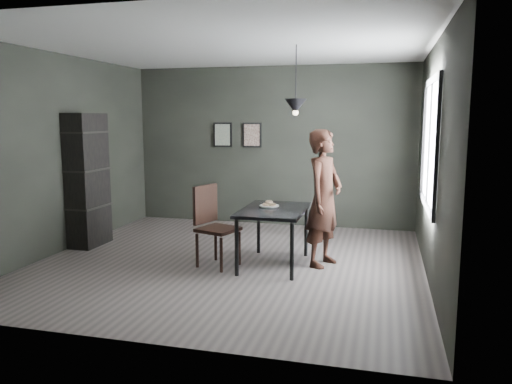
% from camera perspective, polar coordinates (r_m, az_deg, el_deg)
% --- Properties ---
extents(ground, '(5.00, 5.00, 0.00)m').
position_cam_1_polar(ground, '(6.73, -3.02, -7.97)').
color(ground, '#3C3633').
rests_on(ground, ground).
extents(back_wall, '(5.00, 0.10, 2.80)m').
position_cam_1_polar(back_wall, '(8.89, 1.79, 5.23)').
color(back_wall, black).
rests_on(back_wall, ground).
extents(ceiling, '(5.00, 5.00, 0.02)m').
position_cam_1_polar(ceiling, '(6.52, -3.22, 16.35)').
color(ceiling, silver).
rests_on(ceiling, ground).
extents(window_assembly, '(0.04, 1.96, 1.56)m').
position_cam_1_polar(window_assembly, '(6.38, 19.22, 5.26)').
color(window_assembly, white).
rests_on(window_assembly, ground).
extents(cafe_table, '(0.80, 1.20, 0.75)m').
position_cam_1_polar(cafe_table, '(6.42, 2.05, -2.60)').
color(cafe_table, black).
rests_on(cafe_table, ground).
extents(white_plate, '(0.23, 0.23, 0.01)m').
position_cam_1_polar(white_plate, '(6.53, 1.52, -1.66)').
color(white_plate, white).
rests_on(white_plate, cafe_table).
extents(donut_pile, '(0.18, 0.14, 0.08)m').
position_cam_1_polar(donut_pile, '(6.53, 1.52, -1.36)').
color(donut_pile, beige).
rests_on(donut_pile, white_plate).
extents(woman, '(0.62, 0.75, 1.76)m').
position_cam_1_polar(woman, '(6.47, 7.78, -0.71)').
color(woman, black).
rests_on(woman, ground).
extents(wood_chair, '(0.57, 0.57, 1.05)m').
position_cam_1_polar(wood_chair, '(6.48, -5.02, -3.23)').
color(wood_chair, black).
rests_on(wood_chair, ground).
extents(shelf_unit, '(0.38, 0.66, 1.97)m').
position_cam_1_polar(shelf_unit, '(7.83, -18.73, 1.28)').
color(shelf_unit, black).
rests_on(shelf_unit, ground).
extents(pendant_lamp, '(0.28, 0.28, 0.86)m').
position_cam_1_polar(pendant_lamp, '(6.35, 4.55, 9.76)').
color(pendant_lamp, black).
rests_on(pendant_lamp, ground).
extents(framed_print_left, '(0.34, 0.04, 0.44)m').
position_cam_1_polar(framed_print_left, '(9.09, -3.83, 6.55)').
color(framed_print_left, black).
rests_on(framed_print_left, ground).
extents(framed_print_right, '(0.34, 0.04, 0.44)m').
position_cam_1_polar(framed_print_right, '(8.93, -0.46, 6.53)').
color(framed_print_right, black).
rests_on(framed_print_right, ground).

